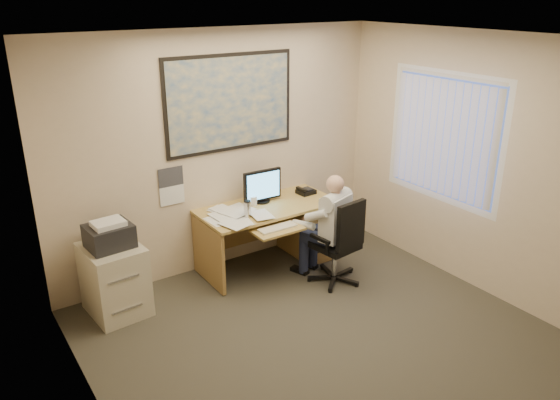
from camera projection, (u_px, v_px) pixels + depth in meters
room_shell at (354, 218)px, 4.35m from camera, size 4.00×4.50×2.70m
desk at (290, 223)px, 6.52m from camera, size 1.60×0.97×1.13m
world_map at (230, 103)px, 5.95m from camera, size 1.56×0.03×1.06m
wall_calendar at (171, 186)px, 5.86m from camera, size 0.28×0.01×0.42m
window_blinds at (444, 138)px, 5.93m from camera, size 0.06×1.40×1.30m
filing_cabinet at (114, 274)px, 5.40m from camera, size 0.57×0.66×1.00m
office_chair at (337, 259)px, 6.00m from camera, size 0.66×0.66×1.00m
person at (334, 229)px, 5.94m from camera, size 0.71×0.85×1.23m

